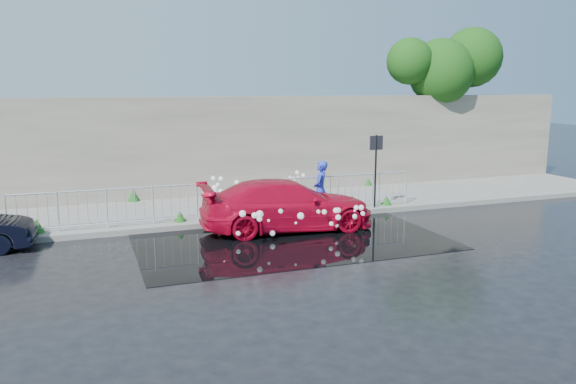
{
  "coord_description": "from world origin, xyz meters",
  "views": [
    {
      "loc": [
        -4.51,
        -12.54,
        3.99
      ],
      "look_at": [
        0.97,
        2.4,
        1.0
      ],
      "focal_mm": 35.0,
      "sensor_mm": 36.0,
      "label": 1
    }
  ],
  "objects": [
    {
      "name": "ground",
      "position": [
        0.0,
        0.0,
        0.0
      ],
      "size": [
        90.0,
        90.0,
        0.0
      ],
      "primitive_type": "plane",
      "color": "black",
      "rests_on": "ground"
    },
    {
      "name": "pavement",
      "position": [
        0.0,
        5.0,
        0.07
      ],
      "size": [
        30.0,
        4.0,
        0.15
      ],
      "primitive_type": "cube",
      "color": "#5B5A56",
      "rests_on": "ground"
    },
    {
      "name": "curb",
      "position": [
        0.0,
        3.0,
        0.08
      ],
      "size": [
        30.0,
        0.25,
        0.16
      ],
      "primitive_type": "cube",
      "color": "#5B5A56",
      "rests_on": "ground"
    },
    {
      "name": "retaining_wall",
      "position": [
        0.0,
        7.2,
        1.9
      ],
      "size": [
        30.0,
        0.6,
        3.5
      ],
      "primitive_type": "cube",
      "color": "#666156",
      "rests_on": "pavement"
    },
    {
      "name": "puddle",
      "position": [
        0.5,
        1.0,
        0.01
      ],
      "size": [
        8.0,
        5.0,
        0.01
      ],
      "primitive_type": "cube",
      "color": "black",
      "rests_on": "ground"
    },
    {
      "name": "sign_post",
      "position": [
        4.2,
        3.1,
        1.72
      ],
      "size": [
        0.45,
        0.06,
        2.5
      ],
      "color": "black",
      "rests_on": "ground"
    },
    {
      "name": "tree",
      "position": [
        9.82,
        7.41,
        4.85
      ],
      "size": [
        5.17,
        2.71,
        6.44
      ],
      "color": "#332114",
      "rests_on": "ground"
    },
    {
      "name": "railing_left",
      "position": [
        -4.0,
        3.35,
        0.74
      ],
      "size": [
        5.05,
        0.05,
        1.1
      ],
      "color": "silver",
      "rests_on": "pavement"
    },
    {
      "name": "railing_right",
      "position": [
        3.0,
        3.35,
        0.74
      ],
      "size": [
        5.05,
        0.05,
        1.1
      ],
      "color": "silver",
      "rests_on": "pavement"
    },
    {
      "name": "weeds",
      "position": [
        -0.57,
        4.53,
        0.32
      ],
      "size": [
        12.17,
        3.93,
        0.4
      ],
      "color": "#194813",
      "rests_on": "pavement"
    },
    {
      "name": "water_spray",
      "position": [
        0.7,
        2.65,
        0.71
      ],
      "size": [
        3.65,
        5.68,
        1.1
      ],
      "color": "white",
      "rests_on": "ground"
    },
    {
      "name": "red_car",
      "position": [
        0.79,
        2.0,
        0.71
      ],
      "size": [
        5.03,
        2.33,
        1.42
      ],
      "primitive_type": "imported",
      "rotation": [
        0.0,
        0.0,
        1.5
      ],
      "color": "#B50724",
      "rests_on": "ground"
    },
    {
      "name": "person",
      "position": [
        2.25,
        3.0,
        0.89
      ],
      "size": [
        0.71,
        0.77,
        1.77
      ],
      "primitive_type": "imported",
      "rotation": [
        0.0,
        0.0,
        -2.16
      ],
      "color": "#2637C0",
      "rests_on": "ground"
    }
  ]
}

